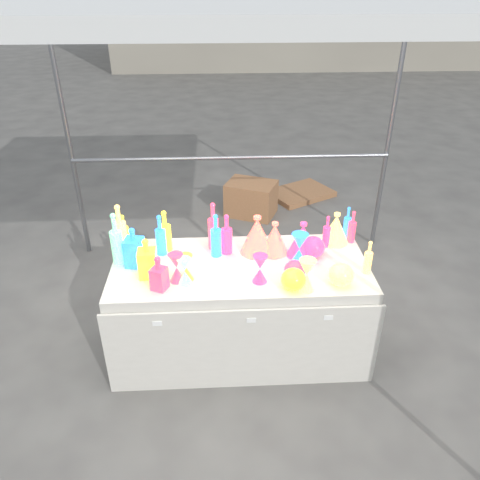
{
  "coord_description": "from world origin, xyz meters",
  "views": [
    {
      "loc": [
        -0.15,
        -2.75,
        2.55
      ],
      "look_at": [
        0.0,
        0.0,
        0.95
      ],
      "focal_mm": 35.0,
      "sensor_mm": 36.0,
      "label": 1
    }
  ],
  "objects_px": {
    "bottle_0": "(165,231)",
    "hourglass_0": "(176,268)",
    "cardboard_box_closed": "(251,199)",
    "display_table": "(240,308)",
    "decanter_0": "(147,258)",
    "globe_0": "(293,281)",
    "lampshade_0": "(275,238)"
  },
  "relations": [
    {
      "from": "decanter_0",
      "to": "hourglass_0",
      "type": "xyz_separation_m",
      "value": [
        0.2,
        -0.07,
        -0.04
      ]
    },
    {
      "from": "cardboard_box_closed",
      "to": "globe_0",
      "type": "relative_size",
      "value": 3.41
    },
    {
      "from": "hourglass_0",
      "to": "lampshade_0",
      "type": "bearing_deg",
      "value": 25.4
    },
    {
      "from": "bottle_0",
      "to": "hourglass_0",
      "type": "height_order",
      "value": "bottle_0"
    },
    {
      "from": "bottle_0",
      "to": "decanter_0",
      "type": "relative_size",
      "value": 1.12
    },
    {
      "from": "display_table",
      "to": "decanter_0",
      "type": "height_order",
      "value": "decanter_0"
    },
    {
      "from": "globe_0",
      "to": "cardboard_box_closed",
      "type": "bearing_deg",
      "value": 91.71
    },
    {
      "from": "display_table",
      "to": "cardboard_box_closed",
      "type": "distance_m",
      "value": 2.29
    },
    {
      "from": "display_table",
      "to": "globe_0",
      "type": "bearing_deg",
      "value": -42.07
    },
    {
      "from": "decanter_0",
      "to": "display_table",
      "type": "bearing_deg",
      "value": 5.74
    },
    {
      "from": "cardboard_box_closed",
      "to": "lampshade_0",
      "type": "height_order",
      "value": "lampshade_0"
    },
    {
      "from": "decanter_0",
      "to": "globe_0",
      "type": "relative_size",
      "value": 1.77
    },
    {
      "from": "decanter_0",
      "to": "hourglass_0",
      "type": "distance_m",
      "value": 0.21
    },
    {
      "from": "bottle_0",
      "to": "globe_0",
      "type": "relative_size",
      "value": 1.98
    },
    {
      "from": "bottle_0",
      "to": "decanter_0",
      "type": "height_order",
      "value": "bottle_0"
    },
    {
      "from": "cardboard_box_closed",
      "to": "globe_0",
      "type": "distance_m",
      "value": 2.64
    },
    {
      "from": "decanter_0",
      "to": "globe_0",
      "type": "xyz_separation_m",
      "value": [
        0.95,
        -0.2,
        -0.08
      ]
    },
    {
      "from": "cardboard_box_closed",
      "to": "hourglass_0",
      "type": "height_order",
      "value": "hourglass_0"
    },
    {
      "from": "cardboard_box_closed",
      "to": "bottle_0",
      "type": "xyz_separation_m",
      "value": [
        -0.78,
        -2.02,
        0.71
      ]
    },
    {
      "from": "display_table",
      "to": "bottle_0",
      "type": "xyz_separation_m",
      "value": [
        -0.53,
        0.24,
        0.54
      ]
    },
    {
      "from": "cardboard_box_closed",
      "to": "globe_0",
      "type": "bearing_deg",
      "value": -65.41
    },
    {
      "from": "bottle_0",
      "to": "globe_0",
      "type": "distance_m",
      "value": 1.02
    },
    {
      "from": "display_table",
      "to": "hourglass_0",
      "type": "height_order",
      "value": "hourglass_0"
    },
    {
      "from": "display_table",
      "to": "hourglass_0",
      "type": "xyz_separation_m",
      "value": [
        -0.43,
        -0.16,
        0.48
      ]
    },
    {
      "from": "bottle_0",
      "to": "hourglass_0",
      "type": "distance_m",
      "value": 0.42
    },
    {
      "from": "cardboard_box_closed",
      "to": "bottle_0",
      "type": "distance_m",
      "value": 2.28
    },
    {
      "from": "display_table",
      "to": "cardboard_box_closed",
      "type": "height_order",
      "value": "display_table"
    },
    {
      "from": "decanter_0",
      "to": "hourglass_0",
      "type": "bearing_deg",
      "value": -21.61
    },
    {
      "from": "display_table",
      "to": "hourglass_0",
      "type": "relative_size",
      "value": 8.96
    },
    {
      "from": "lampshade_0",
      "to": "globe_0",
      "type": "bearing_deg",
      "value": -105.78
    },
    {
      "from": "cardboard_box_closed",
      "to": "decanter_0",
      "type": "xyz_separation_m",
      "value": [
        -0.87,
        -2.36,
        0.69
      ]
    },
    {
      "from": "display_table",
      "to": "bottle_0",
      "type": "height_order",
      "value": "bottle_0"
    }
  ]
}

